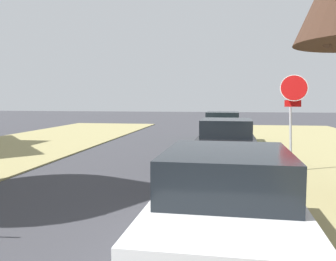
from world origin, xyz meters
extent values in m
cylinder|color=#9EA0A5|center=(4.42, 10.94, 1.15)|extent=(0.07, 0.55, 2.21)
cylinder|color=white|center=(4.42, 10.63, 2.56)|extent=(0.82, 0.24, 0.79)
cylinder|color=red|center=(4.42, 10.63, 2.56)|extent=(0.77, 0.24, 0.75)
cube|color=red|center=(4.42, 10.74, 2.10)|extent=(0.48, 0.10, 0.20)
cube|color=white|center=(2.44, 4.41, 0.59)|extent=(1.92, 4.44, 0.85)
cube|color=black|center=(2.44, 4.19, 1.29)|extent=(1.65, 2.06, 0.56)
cylinder|color=black|center=(1.61, 6.08, 0.30)|extent=(0.21, 0.60, 0.60)
cylinder|color=black|center=(3.35, 6.04, 0.30)|extent=(0.21, 0.60, 0.60)
cube|color=black|center=(2.46, 11.56, 0.59)|extent=(1.92, 4.44, 0.85)
cube|color=black|center=(2.45, 11.34, 1.29)|extent=(1.65, 2.06, 0.56)
cylinder|color=black|center=(1.62, 13.23, 0.30)|extent=(0.21, 0.60, 0.60)
cylinder|color=black|center=(3.36, 13.19, 0.30)|extent=(0.21, 0.60, 0.60)
cylinder|color=black|center=(1.55, 9.93, 0.30)|extent=(0.21, 0.60, 0.60)
cylinder|color=black|center=(3.29, 9.90, 0.30)|extent=(0.21, 0.60, 0.60)
cube|color=#28663D|center=(2.30, 18.12, 0.59)|extent=(1.92, 4.44, 0.85)
cube|color=black|center=(2.29, 17.90, 1.29)|extent=(1.65, 2.06, 0.56)
cylinder|color=black|center=(1.46, 19.79, 0.30)|extent=(0.21, 0.60, 0.60)
cylinder|color=black|center=(3.20, 19.75, 0.30)|extent=(0.21, 0.60, 0.60)
cylinder|color=black|center=(1.39, 16.49, 0.30)|extent=(0.21, 0.60, 0.60)
cylinder|color=black|center=(3.13, 16.45, 0.30)|extent=(0.21, 0.60, 0.60)
camera|label=1|loc=(2.40, -0.52, 2.25)|focal=38.34mm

